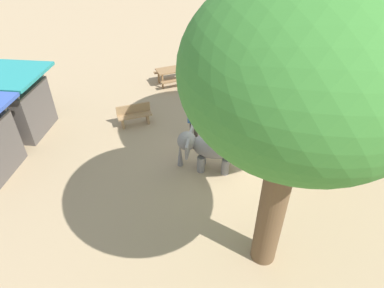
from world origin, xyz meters
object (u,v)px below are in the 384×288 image
elephant (208,147)px  shade_tree_main (301,74)px  feed_bucket (244,146)px  wooden_bench (134,114)px  person_handler (194,119)px  picnic_table_near (310,98)px  picnic_table_far (172,73)px  market_stall_teal (18,106)px

elephant → shade_tree_main: (-3.40, -1.72, 4.28)m
elephant → feed_bucket: elephant is taller
wooden_bench → person_handler: bearing=135.3°
person_handler → picnic_table_near: 5.64m
shade_tree_main → picnic_table_near: bearing=-17.4°
picnic_table_near → picnic_table_far: bearing=-145.2°
elephant → picnic_table_near: elephant is taller
picnic_table_near → feed_bucket: size_ratio=5.82×
person_handler → picnic_table_far: bearing=170.7°
wooden_bench → picnic_table_near: (1.99, -7.42, 0.12)m
wooden_bench → picnic_table_far: size_ratio=0.71×
shade_tree_main → market_stall_teal: 11.25m
shade_tree_main → wooden_bench: (5.89, 4.96, -4.72)m
feed_bucket → shade_tree_main: bearing=-174.8°
person_handler → feed_bucket: bearing=49.3°
picnic_table_near → wooden_bench: bearing=-113.4°
person_handler → picnic_table_far: (4.82, 1.64, -0.36)m
picnic_table_near → picnic_table_far: same height
shade_tree_main → feed_bucket: size_ratio=19.26×
elephant → wooden_bench: 4.11m
wooden_bench → picnic_table_near: size_ratio=0.68×
elephant → market_stall_teal: (1.52, 7.56, 0.22)m
elephant → picnic_table_near: bearing=-130.8°
picnic_table_far → shade_tree_main: bearing=-96.1°
shade_tree_main → market_stall_teal: size_ratio=2.75×
wooden_bench → picnic_table_far: bearing=-129.4°
shade_tree_main → person_handler: bearing=25.4°
wooden_bench → feed_bucket: bearing=137.9°
market_stall_teal → wooden_bench: bearing=-77.3°
person_handler → market_stall_teal: 6.90m
shade_tree_main → feed_bucket: (4.58, 0.42, -5.03)m
elephant → feed_bucket: size_ratio=5.73×
picnic_table_near → market_stall_teal: 12.12m
person_handler → picnic_table_far: person_handler is taller
person_handler → shade_tree_main: 6.99m
wooden_bench → picnic_table_near: bearing=168.9°
wooden_bench → market_stall_teal: bearing=-13.4°
wooden_bench → market_stall_teal: 4.48m
elephant → market_stall_teal: bearing=-9.1°
wooden_bench → feed_bucket: (-1.31, -4.54, -0.31)m
picnic_table_far → wooden_bench: bearing=-131.6°
person_handler → picnic_table_near: size_ratio=0.77×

